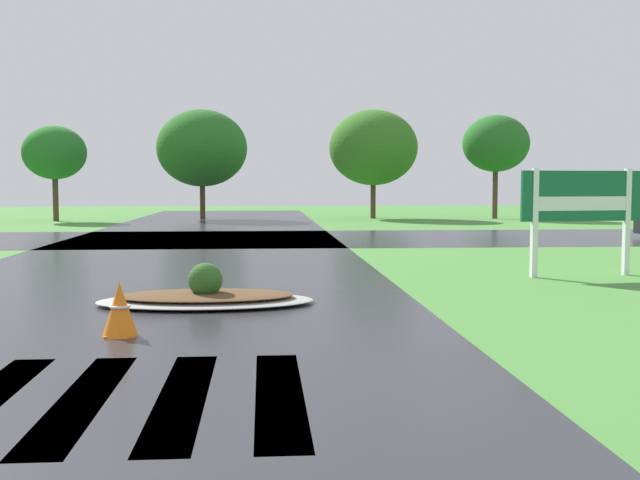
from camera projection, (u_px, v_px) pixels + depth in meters
asphalt_roadway at (141, 297)px, 13.31m from camera, size 9.33×80.00×0.01m
asphalt_cross_road at (202, 239)px, 26.92m from camera, size 90.00×8.40×0.01m
crosswalk_stripes at (33, 399)px, 7.06m from camera, size 4.95×3.28×0.01m
estate_billboard at (582, 202)px, 16.21m from camera, size 2.73×0.44×2.27m
median_island at (206, 296)px, 12.54m from camera, size 3.51×1.79×0.68m
traffic_cone at (120, 310)px, 9.95m from camera, size 0.45×0.45×0.71m
background_treeline at (194, 147)px, 40.25m from camera, size 35.33×6.52×5.86m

